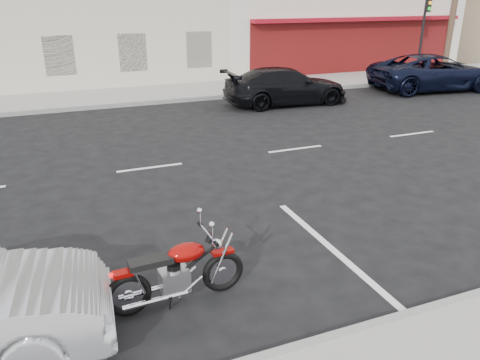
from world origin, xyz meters
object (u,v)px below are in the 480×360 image
at_px(motorcycle, 224,263).
at_px(suv_far, 434,72).
at_px(fire_hydrant, 392,68).
at_px(car_far, 286,86).
at_px(traffic_light, 424,25).

xyz_separation_m(motorcycle, suv_far, (13.70, 10.78, 0.33)).
xyz_separation_m(fire_hydrant, car_far, (-7.67, -3.33, 0.17)).
distance_m(traffic_light, car_far, 9.88).
relative_size(fire_hydrant, motorcycle, 0.37).
xyz_separation_m(traffic_light, fire_hydrant, (-1.50, 0.17, -2.03)).
relative_size(traffic_light, car_far, 0.79).
distance_m(motorcycle, suv_far, 17.43).
height_order(traffic_light, suv_far, traffic_light).
relative_size(traffic_light, motorcycle, 1.96).
bearing_deg(fire_hydrant, motorcycle, -135.21).
height_order(motorcycle, suv_far, suv_far).
xyz_separation_m(motorcycle, car_far, (6.38, 10.61, 0.25)).
height_order(traffic_light, motorcycle, traffic_light).
relative_size(motorcycle, car_far, 0.41).
relative_size(fire_hydrant, suv_far, 0.13).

